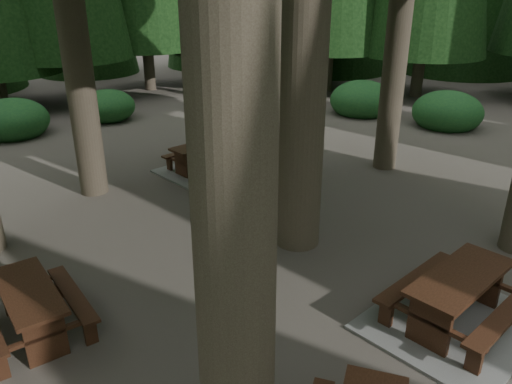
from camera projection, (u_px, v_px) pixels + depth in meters
ground at (271, 258)px, 9.19m from camera, size 80.00×80.00×0.00m
picnic_table_a at (455, 307)px, 7.31m from camera, size 2.75×2.37×0.85m
picnic_table_b at (31, 304)px, 7.05m from camera, size 1.40×1.74×0.75m
picnic_table_c at (203, 162)px, 13.27m from camera, size 2.39×2.05×0.74m
picnic_table_d at (240, 127)px, 15.19m from camera, size 2.43×2.15×0.90m
shrub_ring at (276, 214)px, 9.97m from camera, size 23.86×24.64×1.49m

